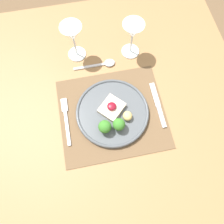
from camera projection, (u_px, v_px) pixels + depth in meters
ground_plane at (112, 150)px, 1.58m from camera, size 8.00×8.00×0.00m
dining_table at (112, 121)px, 0.95m from camera, size 1.13×1.22×0.77m
placemat at (112, 113)px, 0.87m from camera, size 0.41×0.37×0.00m
dinner_plate at (112, 114)px, 0.85m from camera, size 0.29×0.29×0.08m
fork at (66, 118)px, 0.86m from camera, size 0.02×0.20×0.01m
knife at (159, 108)px, 0.87m from camera, size 0.02×0.20×0.01m
spoon at (104, 64)px, 0.94m from camera, size 0.18×0.04×0.01m
wine_glass_near at (133, 33)px, 0.86m from camera, size 0.09×0.09×0.17m
wine_glass_far at (72, 35)px, 0.85m from camera, size 0.09×0.09×0.17m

